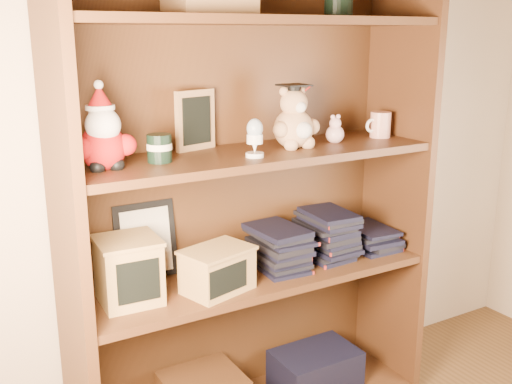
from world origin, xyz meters
TOP-DOWN VIEW (x-y plane):
  - bookcase at (0.07, 1.36)m, footprint 1.20×0.35m
  - shelf_lower at (0.07, 1.30)m, footprint 1.14×0.33m
  - shelf_upper at (0.07, 1.30)m, footprint 1.14×0.33m
  - santa_plush at (-0.40, 1.30)m, footprint 0.17×0.12m
  - teachers_tin at (-0.24, 1.30)m, footprint 0.07×0.07m
  - chalkboard_plaque at (-0.08, 1.42)m, footprint 0.14×0.10m
  - egg_cup at (0.03, 1.23)m, footprint 0.05×0.05m
  - grad_teddy_bear at (0.21, 1.30)m, footprint 0.17×0.14m
  - pink_figurine at (0.38, 1.30)m, footprint 0.06×0.06m
  - teacher_mug at (0.57, 1.30)m, footprint 0.10×0.07m
  - certificate_frame at (-0.25, 1.44)m, footprint 0.20×0.05m
  - treats_box at (-0.35, 1.30)m, footprint 0.18×0.18m
  - pencils_box at (-0.10, 1.24)m, footprint 0.24×0.20m
  - book_stack_left at (0.16, 1.30)m, footprint 0.14×0.20m
  - book_stack_mid at (0.35, 1.30)m, footprint 0.14×0.20m
  - book_stack_right at (0.55, 1.30)m, footprint 0.14×0.20m

SIDE VIEW (x-z plane):
  - shelf_lower at x=0.07m, z-range 0.53..0.55m
  - book_stack_right at x=0.55m, z-range 0.55..0.63m
  - pencils_box at x=-0.10m, z-range 0.55..0.69m
  - book_stack_left at x=0.16m, z-range 0.55..0.69m
  - book_stack_mid at x=0.35m, z-range 0.55..0.73m
  - treats_box at x=-0.35m, z-range 0.55..0.74m
  - certificate_frame at x=-0.25m, z-range 0.55..0.80m
  - bookcase at x=0.07m, z-range -0.02..1.58m
  - shelf_upper at x=0.07m, z-range 0.93..0.95m
  - pink_figurine at x=0.38m, z-range 0.94..1.03m
  - teachers_tin at x=-0.24m, z-range 0.95..1.03m
  - teacher_mug at x=0.57m, z-range 0.95..1.04m
  - egg_cup at x=0.03m, z-range 0.95..1.07m
  - grad_teddy_bear at x=0.21m, z-range 0.93..1.13m
  - santa_plush at x=-0.40m, z-range 0.92..1.16m
  - chalkboard_plaque at x=-0.08m, z-range 0.95..1.13m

